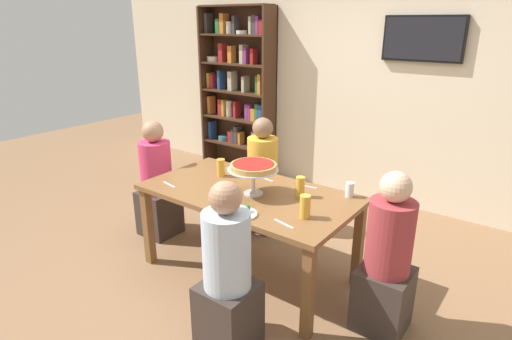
# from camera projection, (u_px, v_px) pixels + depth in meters

# --- Properties ---
(ground_plane) EXTENTS (12.00, 12.00, 0.00)m
(ground_plane) POSITION_uv_depth(u_px,v_px,m) (249.00, 271.00, 3.58)
(ground_plane) COLOR #846042
(rear_partition) EXTENTS (8.00, 0.12, 2.80)m
(rear_partition) POSITION_uv_depth(u_px,v_px,m) (366.00, 78.00, 4.78)
(rear_partition) COLOR beige
(rear_partition) RESTS_ON ground_plane
(dining_table) EXTENTS (1.70, 0.91, 0.74)m
(dining_table) POSITION_uv_depth(u_px,v_px,m) (249.00, 201.00, 3.37)
(dining_table) COLOR brown
(dining_table) RESTS_ON ground_plane
(bookshelf) EXTENTS (1.10, 0.30, 2.21)m
(bookshelf) POSITION_uv_depth(u_px,v_px,m) (238.00, 89.00, 5.69)
(bookshelf) COLOR #422819
(bookshelf) RESTS_ON ground_plane
(television) EXTENTS (0.80, 0.05, 0.45)m
(television) POSITION_uv_depth(u_px,v_px,m) (423.00, 39.00, 4.22)
(television) COLOR black
(diner_near_right) EXTENTS (0.34, 0.34, 1.15)m
(diner_near_right) POSITION_uv_depth(u_px,v_px,m) (227.00, 280.00, 2.62)
(diner_near_right) COLOR #382D28
(diner_near_right) RESTS_ON ground_plane
(diner_head_west) EXTENTS (0.34, 0.34, 1.15)m
(diner_head_west) POSITION_uv_depth(u_px,v_px,m) (157.00, 187.00, 4.08)
(diner_head_west) COLOR #382D28
(diner_head_west) RESTS_ON ground_plane
(diner_far_left) EXTENTS (0.34, 0.34, 1.15)m
(diner_far_left) POSITION_uv_depth(u_px,v_px,m) (262.00, 182.00, 4.20)
(diner_far_left) COLOR #382D28
(diner_far_left) RESTS_ON ground_plane
(diner_head_east) EXTENTS (0.34, 0.34, 1.15)m
(diner_head_east) POSITION_uv_depth(u_px,v_px,m) (386.00, 265.00, 2.78)
(diner_head_east) COLOR #382D28
(diner_head_east) RESTS_ON ground_plane
(deep_dish_pizza_stand) EXTENTS (0.39, 0.39, 0.25)m
(deep_dish_pizza_stand) POSITION_uv_depth(u_px,v_px,m) (253.00, 168.00, 3.21)
(deep_dish_pizza_stand) COLOR silver
(deep_dish_pizza_stand) RESTS_ON dining_table
(salad_plate_near_diner) EXTENTS (0.22, 0.22, 0.07)m
(salad_plate_near_diner) POSITION_uv_depth(u_px,v_px,m) (242.00, 212.00, 2.93)
(salad_plate_near_diner) COLOR white
(salad_plate_near_diner) RESTS_ON dining_table
(salad_plate_far_diner) EXTENTS (0.24, 0.24, 0.07)m
(salad_plate_far_diner) POSITION_uv_depth(u_px,v_px,m) (239.00, 168.00, 3.80)
(salad_plate_far_diner) COLOR white
(salad_plate_far_diner) RESTS_ON dining_table
(beer_glass_amber_tall) EXTENTS (0.07, 0.07, 0.16)m
(beer_glass_amber_tall) POSITION_uv_depth(u_px,v_px,m) (300.00, 187.00, 3.21)
(beer_glass_amber_tall) COLOR gold
(beer_glass_amber_tall) RESTS_ON dining_table
(beer_glass_amber_short) EXTENTS (0.07, 0.07, 0.15)m
(beer_glass_amber_short) POSITION_uv_depth(u_px,v_px,m) (221.00, 168.00, 3.64)
(beer_glass_amber_short) COLOR gold
(beer_glass_amber_short) RESTS_ON dining_table
(beer_glass_amber_spare) EXTENTS (0.08, 0.08, 0.16)m
(beer_glass_amber_spare) POSITION_uv_depth(u_px,v_px,m) (305.00, 207.00, 2.86)
(beer_glass_amber_spare) COLOR gold
(beer_glass_amber_spare) RESTS_ON dining_table
(water_glass_clear_near) EXTENTS (0.07, 0.07, 0.12)m
(water_glass_clear_near) POSITION_uv_depth(u_px,v_px,m) (350.00, 190.00, 3.21)
(water_glass_clear_near) COLOR white
(water_glass_clear_near) RESTS_ON dining_table
(cutlery_fork_near) EXTENTS (0.18, 0.05, 0.00)m
(cutlery_fork_near) POSITION_uv_depth(u_px,v_px,m) (266.00, 179.00, 3.59)
(cutlery_fork_near) COLOR silver
(cutlery_fork_near) RESTS_ON dining_table
(cutlery_knife_near) EXTENTS (0.18, 0.04, 0.00)m
(cutlery_knife_near) POSITION_uv_depth(u_px,v_px,m) (307.00, 186.00, 3.43)
(cutlery_knife_near) COLOR silver
(cutlery_knife_near) RESTS_ON dining_table
(cutlery_fork_far) EXTENTS (0.18, 0.05, 0.00)m
(cutlery_fork_far) POSITION_uv_depth(u_px,v_px,m) (169.00, 185.00, 3.46)
(cutlery_fork_far) COLOR silver
(cutlery_fork_far) RESTS_ON dining_table
(cutlery_knife_far) EXTENTS (0.18, 0.06, 0.00)m
(cutlery_knife_far) POSITION_uv_depth(u_px,v_px,m) (284.00, 224.00, 2.80)
(cutlery_knife_far) COLOR silver
(cutlery_knife_far) RESTS_ON dining_table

